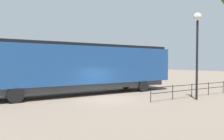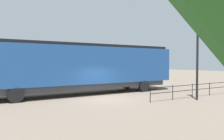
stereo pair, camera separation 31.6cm
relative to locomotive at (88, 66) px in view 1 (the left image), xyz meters
The scene contains 4 objects.
ground_plane 4.15m from the locomotive, ahead, with size 120.00×120.00×0.00m, color #756656.
locomotive is the anchor object (origin of this frame).
lamp_post 9.28m from the locomotive, 38.17° to the left, with size 0.59×0.59×6.47m.
platform_fence 8.88m from the locomotive, 45.23° to the left, with size 0.05×8.77×1.10m.
Camera 1 is at (14.15, -8.46, 2.76)m, focal length 35.10 mm.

